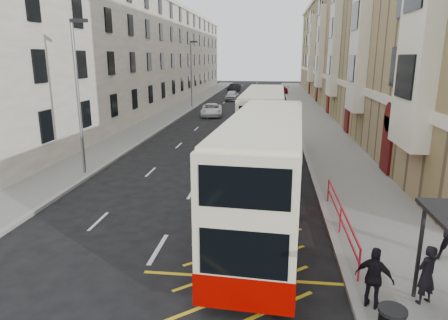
# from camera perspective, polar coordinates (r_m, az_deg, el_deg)

# --- Properties ---
(pavement_right) EXTENTS (4.00, 120.00, 0.15)m
(pavement_right) POSITION_cam_1_polar(r_m,az_deg,el_deg) (38.71, 13.17, 4.91)
(pavement_right) COLOR slate
(pavement_right) RESTS_ON ground
(pavement_left) EXTENTS (3.00, 120.00, 0.15)m
(pavement_left) POSITION_cam_1_polar(r_m,az_deg,el_deg) (40.05, -9.53, 5.41)
(pavement_left) COLOR slate
(pavement_left) RESTS_ON ground
(kerb_right) EXTENTS (0.25, 120.00, 0.15)m
(kerb_right) POSITION_cam_1_polar(r_m,az_deg,el_deg) (38.53, 10.21, 5.02)
(kerb_right) COLOR gray
(kerb_right) RESTS_ON ground
(kerb_left) EXTENTS (0.25, 120.00, 0.15)m
(kerb_left) POSITION_cam_1_polar(r_m,az_deg,el_deg) (39.66, -7.44, 5.40)
(kerb_left) COLOR gray
(kerb_left) RESTS_ON ground
(road_markings) EXTENTS (10.00, 110.00, 0.01)m
(road_markings) POSITION_cam_1_polar(r_m,az_deg,el_deg) (53.46, 2.83, 7.78)
(road_markings) COLOR silver
(road_markings) RESTS_ON ground
(terrace_right) EXTENTS (10.75, 79.00, 15.25)m
(terrace_right) POSITION_cam_1_polar(r_m,az_deg,el_deg) (54.51, 19.35, 15.05)
(terrace_right) COLOR #9F845C
(terrace_right) RESTS_ON ground
(terrace_left) EXTENTS (9.18, 79.00, 13.25)m
(terrace_left) POSITION_cam_1_polar(r_m,az_deg,el_deg) (56.12, -11.31, 14.51)
(terrace_left) COLOR #EEE6CF
(terrace_left) RESTS_ON ground
(guard_railing) EXTENTS (0.06, 6.56, 1.01)m
(guard_railing) POSITION_cam_1_polar(r_m,az_deg,el_deg) (14.98, 16.35, -7.43)
(guard_railing) COLOR red
(guard_railing) RESTS_ON pavement_right
(street_lamp_near) EXTENTS (0.93, 0.18, 8.00)m
(street_lamp_near) POSITION_cam_1_polar(r_m,az_deg,el_deg) (22.39, -20.10, 9.40)
(street_lamp_near) COLOR slate
(street_lamp_near) RESTS_ON pavement_left
(street_lamp_far) EXTENTS (0.93, 0.18, 8.00)m
(street_lamp_far) POSITION_cam_1_polar(r_m,az_deg,el_deg) (50.98, -4.66, 12.64)
(street_lamp_far) COLOR slate
(street_lamp_far) RESTS_ON pavement_left
(double_decker_front) EXTENTS (3.22, 10.97, 4.32)m
(double_decker_front) POSITION_cam_1_polar(r_m,az_deg,el_deg) (14.40, 5.80, -2.12)
(double_decker_front) COLOR beige
(double_decker_front) RESTS_ON ground
(double_decker_rear) EXTENTS (2.67, 10.80, 4.29)m
(double_decker_rear) POSITION_cam_1_polar(r_m,az_deg,el_deg) (25.50, 5.65, 5.18)
(double_decker_rear) COLOR beige
(double_decker_rear) RESTS_ON ground
(pedestrian_near) EXTENTS (0.69, 0.61, 1.60)m
(pedestrian_near) POSITION_cam_1_polar(r_m,az_deg,el_deg) (11.72, 26.95, -14.40)
(pedestrian_near) COLOR black
(pedestrian_near) RESTS_ON pavement_right
(pedestrian_far) EXTENTS (1.03, 0.78, 1.62)m
(pedestrian_far) POSITION_cam_1_polar(r_m,az_deg,el_deg) (11.04, 20.68, -15.49)
(pedestrian_far) COLOR black
(pedestrian_far) RESTS_ON pavement_right
(white_van) EXTENTS (2.78, 5.04, 1.34)m
(white_van) POSITION_cam_1_polar(r_m,az_deg,el_deg) (43.86, -1.79, 7.17)
(white_van) COLOR white
(white_van) RESTS_ON ground
(car_silver) EXTENTS (1.85, 4.31, 1.45)m
(car_silver) POSITION_cam_1_polar(r_m,az_deg,el_deg) (59.90, 1.11, 9.22)
(car_silver) COLOR #B4B7BD
(car_silver) RESTS_ON ground
(car_dark) EXTENTS (2.24, 4.45, 1.40)m
(car_dark) POSITION_cam_1_polar(r_m,az_deg,el_deg) (75.78, 1.46, 10.32)
(car_dark) COLOR black
(car_dark) RESTS_ON ground
(car_red) EXTENTS (3.61, 5.36, 1.44)m
(car_red) POSITION_cam_1_polar(r_m,az_deg,el_deg) (71.58, 7.82, 9.96)
(car_red) COLOR maroon
(car_red) RESTS_ON ground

